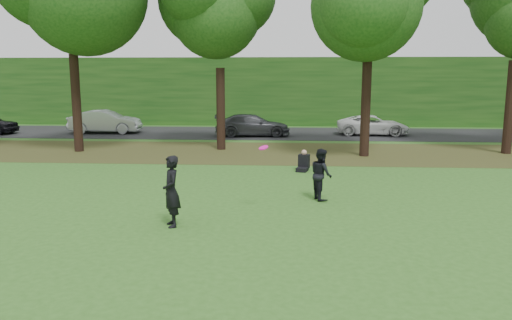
{
  "coord_description": "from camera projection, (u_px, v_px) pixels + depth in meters",
  "views": [
    {
      "loc": [
        0.45,
        -11.18,
        3.85
      ],
      "look_at": [
        -0.51,
        3.4,
        1.3
      ],
      "focal_mm": 35.0,
      "sensor_mm": 36.0,
      "label": 1
    }
  ],
  "objects": [
    {
      "name": "ground",
      "position": [
        268.0,
        240.0,
        11.68
      ],
      "size": [
        120.0,
        120.0,
        0.0
      ],
      "primitive_type": "plane",
      "color": "#2E5A1C",
      "rests_on": "ground"
    },
    {
      "name": "street",
      "position": [
        282.0,
        133.0,
        32.32
      ],
      "size": [
        70.0,
        7.0,
        0.02
      ],
      "primitive_type": "cube",
      "color": "black",
      "rests_on": "ground"
    },
    {
      "name": "frisbee",
      "position": [
        263.0,
        148.0,
        13.77
      ],
      "size": [
        0.32,
        0.31,
        0.15
      ],
      "color": "#FF15A9",
      "rests_on": "ground"
    },
    {
      "name": "seated_person",
      "position": [
        303.0,
        163.0,
        19.96
      ],
      "size": [
        0.58,
        0.81,
        0.83
      ],
      "rotation": [
        0.0,
        0.0,
        -0.26
      ],
      "color": "black",
      "rests_on": "ground"
    },
    {
      "name": "player_right",
      "position": [
        321.0,
        174.0,
        15.3
      ],
      "size": [
        0.81,
        0.92,
        1.59
      ],
      "primitive_type": "imported",
      "rotation": [
        0.0,
        0.0,
        1.89
      ],
      "color": "black",
      "rests_on": "ground"
    },
    {
      "name": "leaf_litter",
      "position": [
        279.0,
        153.0,
        24.46
      ],
      "size": [
        60.0,
        7.0,
        0.01
      ],
      "primitive_type": "cube",
      "color": "#473219",
      "rests_on": "ground"
    },
    {
      "name": "far_hedge",
      "position": [
        283.0,
        91.0,
        37.79
      ],
      "size": [
        70.0,
        3.0,
        5.0
      ],
      "primitive_type": "cube",
      "color": "#174513",
      "rests_on": "ground"
    },
    {
      "name": "player_left",
      "position": [
        171.0,
        191.0,
        12.56
      ],
      "size": [
        0.67,
        0.78,
        1.82
      ],
      "primitive_type": "imported",
      "rotation": [
        0.0,
        0.0,
        -1.15
      ],
      "color": "black",
      "rests_on": "ground"
    },
    {
      "name": "parked_cars",
      "position": [
        268.0,
        124.0,
        31.4
      ],
      "size": [
        41.33,
        3.59,
        1.5
      ],
      "color": "black",
      "rests_on": "street"
    }
  ]
}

